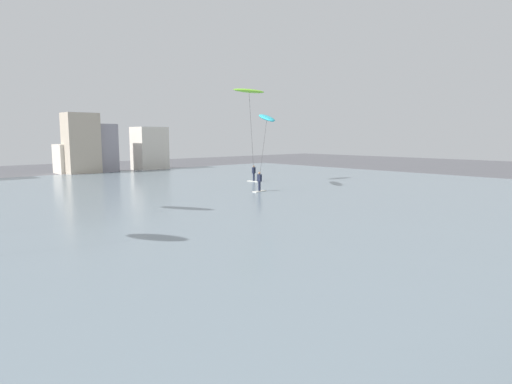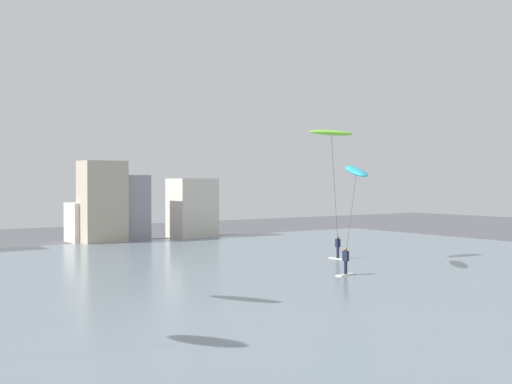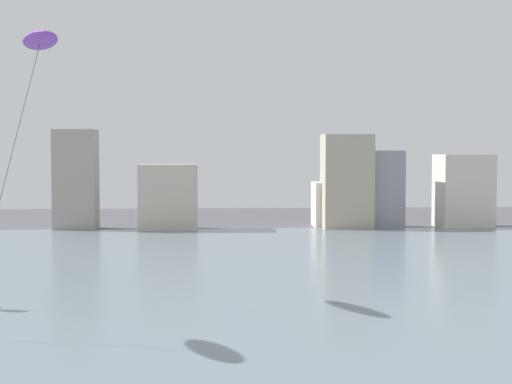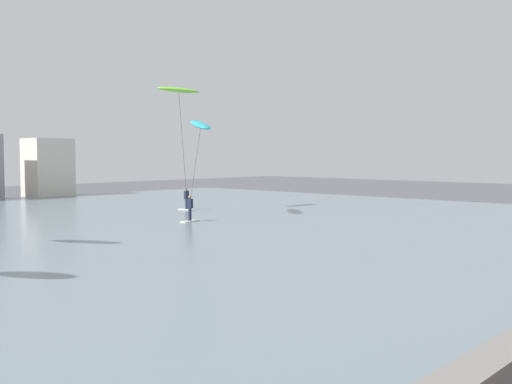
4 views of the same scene
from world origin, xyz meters
The scene contains 4 objects.
water_bay centered at (0.00, 30.69, 0.05)m, with size 84.00×52.00×0.10m, color slate.
far_shore_buildings centered at (7.15, 57.44, 3.17)m, with size 34.79×5.31×7.90m.
kitesurfer_lime centered at (18.62, 34.25, 8.37)m, with size 3.72×2.26×9.15m.
kitesurfer_cyan centered at (16.96, 30.19, 5.91)m, with size 4.60×3.93×6.78m.
Camera 2 is at (-11.12, 1.04, 5.59)m, focal length 44.94 mm.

